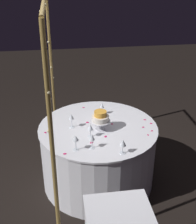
# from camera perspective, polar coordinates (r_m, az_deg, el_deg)

# --- Properties ---
(ground_plane) EXTENTS (12.00, 12.00, 0.00)m
(ground_plane) POSITION_cam_1_polar(r_m,az_deg,el_deg) (3.83, 0.00, -12.65)
(ground_plane) COLOR black
(decorative_arch) EXTENTS (1.98, 0.06, 2.14)m
(decorative_arch) POSITION_cam_1_polar(r_m,az_deg,el_deg) (3.10, -9.03, 6.86)
(decorative_arch) COLOR olive
(decorative_arch) RESTS_ON ground
(main_table) EXTENTS (1.34, 1.34, 0.76)m
(main_table) POSITION_cam_1_polar(r_m,az_deg,el_deg) (3.60, 0.00, -8.02)
(main_table) COLOR white
(main_table) RESTS_ON ground
(tiered_cake) EXTENTS (0.22, 0.22, 0.22)m
(tiered_cake) POSITION_cam_1_polar(r_m,az_deg,el_deg) (3.28, 0.45, -1.09)
(tiered_cake) COLOR silver
(tiered_cake) RESTS_ON main_table
(wine_glass_0) EXTENTS (0.06, 0.06, 0.16)m
(wine_glass_0) POSITION_cam_1_polar(r_m,az_deg,el_deg) (2.97, -1.18, -4.90)
(wine_glass_0) COLOR silver
(wine_glass_0) RESTS_ON main_table
(wine_glass_1) EXTENTS (0.06, 0.06, 0.16)m
(wine_glass_1) POSITION_cam_1_polar(r_m,az_deg,el_deg) (2.91, 4.70, -5.87)
(wine_glass_1) COLOR silver
(wine_glass_1) RESTS_ON main_table
(wine_glass_2) EXTENTS (0.06, 0.06, 0.17)m
(wine_glass_2) POSITION_cam_1_polar(r_m,az_deg,el_deg) (3.34, -5.06, -1.02)
(wine_glass_2) COLOR silver
(wine_glass_2) RESTS_ON main_table
(wine_glass_3) EXTENTS (0.06, 0.06, 0.14)m
(wine_glass_3) POSITION_cam_1_polar(r_m,az_deg,el_deg) (3.62, 0.74, 1.06)
(wine_glass_3) COLOR silver
(wine_glass_3) RESTS_ON main_table
(wine_glass_4) EXTENTS (0.06, 0.06, 0.15)m
(wine_glass_4) POSITION_cam_1_polar(r_m,az_deg,el_deg) (3.16, -1.46, -2.98)
(wine_glass_4) COLOR silver
(wine_glass_4) RESTS_ON main_table
(wine_glass_5) EXTENTS (0.06, 0.06, 0.17)m
(wine_glass_5) POSITION_cam_1_polar(r_m,az_deg,el_deg) (2.94, -4.25, -5.09)
(wine_glass_5) COLOR silver
(wine_glass_5) RESTS_ON main_table
(rose_petal_0) EXTENTS (0.03, 0.04, 0.00)m
(rose_petal_0) POSITION_cam_1_polar(r_m,az_deg,el_deg) (2.97, -6.28, -7.84)
(rose_petal_0) COLOR #C61951
(rose_petal_0) RESTS_ON main_table
(rose_petal_1) EXTENTS (0.02, 0.03, 0.00)m
(rose_petal_1) POSITION_cam_1_polar(r_m,az_deg,el_deg) (3.42, 8.51, -2.85)
(rose_petal_1) COLOR #C61951
(rose_petal_1) RESTS_ON main_table
(rose_petal_2) EXTENTS (0.03, 0.04, 0.00)m
(rose_petal_2) POSITION_cam_1_polar(r_m,az_deg,el_deg) (3.57, 8.83, -1.45)
(rose_petal_2) COLOR #C61951
(rose_petal_2) RESTS_ON main_table
(rose_petal_3) EXTENTS (0.04, 0.04, 0.00)m
(rose_petal_3) POSITION_cam_1_polar(r_m,az_deg,el_deg) (3.53, -0.40, -1.48)
(rose_petal_3) COLOR #C61951
(rose_petal_3) RESTS_ON main_table
(rose_petal_4) EXTENTS (0.03, 0.03, 0.00)m
(rose_petal_4) POSITION_cam_1_polar(r_m,az_deg,el_deg) (3.82, -2.73, 0.86)
(rose_petal_4) COLOR #C61951
(rose_petal_4) RESTS_ON main_table
(rose_petal_5) EXTENTS (0.05, 0.04, 0.00)m
(rose_petal_5) POSITION_cam_1_polar(r_m,az_deg,el_deg) (3.21, 1.45, -4.64)
(rose_petal_5) COLOR #C61951
(rose_petal_5) RESTS_ON main_table
(rose_petal_6) EXTENTS (0.03, 0.04, 0.00)m
(rose_petal_6) POSITION_cam_1_polar(r_m,az_deg,el_deg) (3.37, 10.14, -3.51)
(rose_petal_6) COLOR #C61951
(rose_petal_6) RESTS_ON main_table
(rose_petal_7) EXTENTS (0.04, 0.04, 0.00)m
(rose_petal_7) POSITION_cam_1_polar(r_m,az_deg,el_deg) (3.51, 9.97, -2.13)
(rose_petal_7) COLOR #C61951
(rose_petal_7) RESTS_ON main_table
(rose_petal_8) EXTENTS (0.04, 0.05, 0.00)m
(rose_petal_8) POSITION_cam_1_polar(r_m,az_deg,el_deg) (3.11, -1.21, -5.79)
(rose_petal_8) COLOR #C61951
(rose_petal_8) RESTS_ON main_table
(rose_petal_9) EXTENTS (0.04, 0.04, 0.00)m
(rose_petal_9) POSITION_cam_1_polar(r_m,az_deg,el_deg) (3.45, 2.65, -2.27)
(rose_petal_9) COLOR #C61951
(rose_petal_9) RESTS_ON main_table
(rose_petal_10) EXTENTS (0.04, 0.04, 0.00)m
(rose_petal_10) POSITION_cam_1_polar(r_m,az_deg,el_deg) (3.48, -2.01, -1.96)
(rose_petal_10) COLOR #C61951
(rose_petal_10) RESTS_ON main_table
(rose_petal_11) EXTENTS (0.03, 0.02, 0.00)m
(rose_petal_11) POSITION_cam_1_polar(r_m,az_deg,el_deg) (3.28, 9.42, -4.29)
(rose_petal_11) COLOR #C61951
(rose_petal_11) RESTS_ON main_table
(rose_petal_12) EXTENTS (0.04, 0.03, 0.00)m
(rose_petal_12) POSITION_cam_1_polar(r_m,az_deg,el_deg) (3.33, -9.90, -3.83)
(rose_petal_12) COLOR #C61951
(rose_petal_12) RESTS_ON main_table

